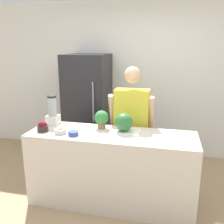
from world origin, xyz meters
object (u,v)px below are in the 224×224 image
object	(u,v)px
watermelon	(124,122)
bowl_small_blue	(73,133)
refrigerator	(88,107)
bowl_cherries	(43,127)
bowl_cream	(60,130)
potted_plant	(101,118)
blender	(53,112)
person	(132,127)

from	to	relation	value
watermelon	bowl_small_blue	distance (m)	0.59
refrigerator	bowl_cherries	xyz separation A→B (m)	(-0.12, -1.34, 0.08)
bowl_cream	potted_plant	bearing A→B (deg)	34.57
blender	bowl_cherries	bearing A→B (deg)	-90.64
watermelon	bowl_cream	world-z (taller)	watermelon
bowl_cream	potted_plant	world-z (taller)	potted_plant
watermelon	bowl_cherries	xyz separation A→B (m)	(-0.94, -0.19, -0.07)
bowl_cream	bowl_small_blue	bearing A→B (deg)	-9.55
person	blender	distance (m)	1.05
blender	bowl_cream	bearing A→B (deg)	-51.81
bowl_cream	watermelon	bearing A→B (deg)	16.96
blender	potted_plant	bearing A→B (deg)	-0.65
watermelon	potted_plant	xyz separation A→B (m)	(-0.29, 0.07, 0.01)
person	watermelon	distance (m)	0.44
bowl_small_blue	potted_plant	world-z (taller)	potted_plant
person	watermelon	xyz separation A→B (m)	(-0.03, -0.40, 0.19)
refrigerator	blender	bearing A→B (deg)	-96.15
bowl_cherries	potted_plant	xyz separation A→B (m)	(0.65, 0.26, 0.07)
watermelon	bowl_small_blue	xyz separation A→B (m)	(-0.53, -0.24, -0.10)
bowl_small_blue	blender	xyz separation A→B (m)	(-0.40, 0.32, 0.14)
watermelon	potted_plant	world-z (taller)	watermelon
bowl_cherries	bowl_cream	xyz separation A→B (m)	(0.23, -0.02, -0.02)
person	watermelon	bearing A→B (deg)	-94.95
person	bowl_cream	size ratio (longest dim) A/B	11.62
refrigerator	bowl_cream	world-z (taller)	refrigerator
person	potted_plant	bearing A→B (deg)	-134.76
bowl_small_blue	bowl_cherries	bearing A→B (deg)	172.81
bowl_cherries	bowl_small_blue	world-z (taller)	bowl_cherries
watermelon	bowl_cherries	size ratio (longest dim) A/B	1.62
bowl_cream	potted_plant	distance (m)	0.51
bowl_cream	blender	world-z (taller)	blender
refrigerator	bowl_small_blue	size ratio (longest dim) A/B	14.83
watermelon	blender	distance (m)	0.94
bowl_cherries	blender	world-z (taller)	blender
bowl_small_blue	blender	world-z (taller)	blender
person	bowl_cream	distance (m)	0.97
blender	potted_plant	world-z (taller)	blender
refrigerator	bowl_small_blue	bearing A→B (deg)	-78.36
potted_plant	bowl_small_blue	bearing A→B (deg)	-127.82
person	bowl_small_blue	xyz separation A→B (m)	(-0.57, -0.64, 0.09)
watermelon	person	bearing A→B (deg)	85.05
bowl_cherries	potted_plant	world-z (taller)	potted_plant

